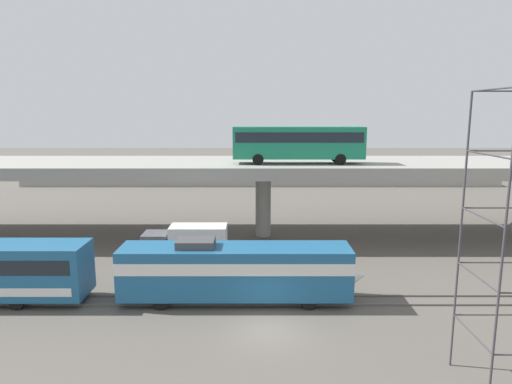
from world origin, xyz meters
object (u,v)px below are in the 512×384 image
Objects in this scene: service_truck_west at (189,242)px; parked_car_0 at (264,170)px; transit_bus_on_overpass at (300,141)px; parked_car_2 at (102,170)px; train_locomotive at (248,269)px; parked_car_5 at (357,170)px; parked_car_3 at (176,171)px; parked_car_1 at (330,171)px; parked_car_4 at (206,171)px.

service_truck_west is 44.57m from parked_car_0.
parked_car_2 is (-31.15, 36.89, -7.49)m from transit_bus_on_overpass.
train_locomotive is 2.32× the size of service_truck_west.
transit_bus_on_overpass reaches higher than parked_car_5.
parked_car_3 is at bearing -78.67° from service_truck_west.
transit_bus_on_overpass is at bearing -146.79° from service_truck_west.
parked_car_2 is (-39.83, 0.53, 0.00)m from parked_car_1.
train_locomotive reaches higher than parked_car_0.
parked_car_1 is 21.56m from parked_car_4.
transit_bus_on_overpass reaches higher than parked_car_4.
transit_bus_on_overpass is 2.68× the size of parked_car_4.
parked_car_3 is (-17.93, 35.85, -7.49)m from transit_bus_on_overpass.
parked_car_2 is at bearing 117.56° from train_locomotive.
parked_car_3 is (-15.23, -1.98, 0.00)m from parked_car_0.
parked_car_5 is (13.69, 37.39, -7.49)m from transit_bus_on_overpass.
parked_car_0 and parked_car_5 have the same top height.
service_truck_west is at bearing 101.33° from parked_car_3.
parked_car_1 is at bearing 76.57° from transit_bus_on_overpass.
parked_car_2 is at bearing -179.36° from parked_car_5.
transit_bus_on_overpass is at bearing -70.40° from parked_car_4.
service_truck_west is at bearing -113.13° from parked_car_1.
service_truck_west is 1.52× the size of parked_car_4.
train_locomotive is 3.52× the size of parked_car_4.
parked_car_0 is (6.80, 44.05, 0.35)m from service_truck_west.
transit_bus_on_overpass reaches higher than parked_car_3.
parked_car_0 and parked_car_2 have the same top height.
parked_car_4 is 1.12× the size of parked_car_5.
service_truck_west reaches higher than parked_car_2.
transit_bus_on_overpass is at bearing 116.58° from parked_car_3.
train_locomotive is 16.54m from transit_bus_on_overpass.
parked_car_0 is 0.95× the size of parked_car_4.
parked_car_1 is (8.68, 36.36, -7.49)m from transit_bus_on_overpass.
train_locomotive is 51.77m from parked_car_3.
service_truck_west is 1.69× the size of parked_car_5.
parked_car_5 is (26.57, 1.22, -0.00)m from parked_car_4.
parked_car_2 and parked_car_4 have the same top height.
transit_bus_on_overpass is at bearing -103.43° from parked_car_1.
parked_car_5 is at bearing 11.63° from parked_car_1.
parked_car_0 is 10.31m from parked_car_4.
train_locomotive is at bearing -107.68° from transit_bus_on_overpass.
parked_car_4 is at bearing -176.38° from parked_car_3.
transit_bus_on_overpass is 2.83× the size of parked_car_0.
parked_car_4 is 26.60m from parked_car_5.
parked_car_4 is at bearing -179.49° from parked_car_1.
parked_car_2 and parked_car_3 have the same top height.
parked_car_1 is 1.01× the size of parked_car_5.
parked_car_2 is at bearing 130.18° from transit_bus_on_overpass.
transit_bus_on_overpass is at bearing 94.09° from parked_car_0.
parked_car_5 is at bearing -179.36° from parked_car_2.
service_truck_west is (-9.50, -6.22, -7.84)m from transit_bus_on_overpass.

